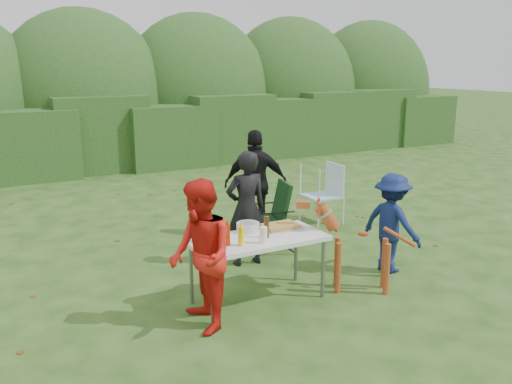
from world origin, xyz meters
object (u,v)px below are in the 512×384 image
person_cook (246,208)px  lawn_chair (322,194)px  person_red_jacket (201,256)px  camping_chair (266,217)px  folding_table (258,242)px  dog (362,248)px  beer_bottle (267,227)px  person_black_puffy (256,183)px  mustard_bottle (241,236)px  paper_towel_roll (206,230)px  child (392,223)px  ketchup_bottle (227,235)px

person_cook → lawn_chair: bearing=-147.9°
person_red_jacket → camping_chair: bearing=141.3°
folding_table → dog: (1.19, -0.34, -0.16)m
lawn_chair → beer_bottle: (-2.31, -2.19, 0.36)m
folding_table → person_black_puffy: (1.12, 2.09, 0.13)m
mustard_bottle → paper_towel_roll: (-0.27, 0.28, 0.03)m
beer_bottle → person_black_puffy: bearing=64.1°
person_cook → paper_towel_roll: 1.35m
dog → beer_bottle: 1.19m
folding_table → person_cook: 1.15m
beer_bottle → camping_chair: bearing=60.3°
folding_table → dog: bearing=-15.8°
dog → person_black_puffy: bearing=-55.6°
person_black_puffy → child: (0.79, -2.11, -0.18)m
lawn_chair → paper_towel_roll: size_ratio=3.81×
person_cook → camping_chair: (0.49, 0.33, -0.26)m
dog → ketchup_bottle: size_ratio=5.03×
folding_table → child: (1.91, -0.03, -0.05)m
beer_bottle → paper_towel_roll: 0.66m
paper_towel_roll → child: bearing=-3.6°
child → lawn_chair: (0.48, 2.17, -0.14)m
folding_table → person_cook: person_cook is taller
dog → lawn_chair: 2.76m
child → beer_bottle: bearing=77.6°
person_red_jacket → mustard_bottle: (0.52, 0.15, 0.08)m
camping_chair → paper_towel_roll: (-1.46, -1.27, 0.37)m
dog → mustard_bottle: bearing=25.5°
lawn_chair → person_black_puffy: bearing=5.2°
person_cook → beer_bottle: person_cook is taller
beer_bottle → paper_towel_roll: paper_towel_roll is taller
child → dog: size_ratio=1.15×
person_red_jacket → lawn_chair: size_ratio=1.54×
ketchup_bottle → paper_towel_roll: 0.25m
person_black_puffy → dog: (0.07, -2.42, -0.29)m
person_cook → dog: size_ratio=1.37×
person_black_puffy → dog: size_ratio=1.47×
folding_table → camping_chair: 1.67m
mustard_bottle → beer_bottle: 0.38m
camping_chair → beer_bottle: 1.70m
person_cook → person_red_jacket: size_ratio=1.00×
camping_chair → lawn_chair: 1.67m
child → ketchup_bottle: (-2.32, -0.04, 0.22)m
lawn_chair → dog: bearing=66.7°
child → mustard_bottle: 2.21m
mustard_bottle → camping_chair: bearing=52.4°
child → dog: (-0.72, -0.31, -0.11)m
child → mustard_bottle: bearing=80.2°
mustard_bottle → beer_bottle: bearing=15.7°
dog → person_red_jacket: bearing=31.7°
beer_bottle → mustard_bottle: bearing=-164.3°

